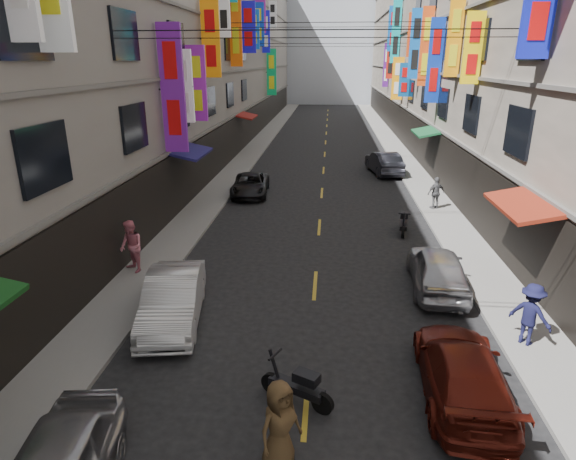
% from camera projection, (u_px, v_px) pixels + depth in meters
% --- Properties ---
extents(sidewalk_left, '(2.00, 90.00, 0.12)m').
position_uv_depth(sidewalk_left, '(251.00, 152.00, 39.22)').
color(sidewalk_left, slate).
rests_on(sidewalk_left, ground).
extents(sidewalk_right, '(2.00, 90.00, 0.12)m').
position_uv_depth(sidewalk_right, '(400.00, 155.00, 38.26)').
color(sidewalk_right, slate).
rests_on(sidewalk_right, ground).
extents(building_row_left, '(10.14, 90.00, 19.00)m').
position_uv_depth(building_row_left, '(170.00, 28.00, 36.56)').
color(building_row_left, gray).
rests_on(building_row_left, ground).
extents(building_row_right, '(10.14, 90.00, 19.00)m').
position_uv_depth(building_row_right, '(495.00, 26.00, 34.63)').
color(building_row_right, '#A6998B').
rests_on(building_row_right, ground).
extents(haze_block, '(18.00, 8.00, 22.00)m').
position_uv_depth(haze_block, '(330.00, 36.00, 82.06)').
color(haze_block, '#AAB1BD').
rests_on(haze_block, ground).
extents(shop_signage, '(14.00, 55.00, 12.54)m').
position_uv_depth(shop_signage, '(319.00, 24.00, 28.93)').
color(shop_signage, '#0D379D').
rests_on(shop_signage, ground).
extents(street_awnings, '(13.99, 35.20, 0.41)m').
position_uv_depth(street_awnings, '(295.00, 153.00, 22.83)').
color(street_awnings, '#134717').
rests_on(street_awnings, ground).
extents(overhead_cables, '(14.00, 38.04, 1.24)m').
position_uv_depth(overhead_cables, '(326.00, 26.00, 24.55)').
color(overhead_cables, black).
rests_on(overhead_cables, ground).
extents(lane_markings, '(0.12, 80.20, 0.01)m').
position_uv_depth(lane_markings, '(324.00, 162.00, 35.94)').
color(lane_markings, gold).
rests_on(lane_markings, ground).
extents(scooter_crossing, '(1.66, 0.94, 1.14)m').
position_uv_depth(scooter_crossing, '(298.00, 386.00, 10.50)').
color(scooter_crossing, black).
rests_on(scooter_crossing, ground).
extents(scooter_far_right, '(0.59, 1.80, 1.14)m').
position_uv_depth(scooter_far_right, '(404.00, 223.00, 21.01)').
color(scooter_far_right, black).
rests_on(scooter_far_right, ground).
extents(car_left_mid, '(2.19, 4.48, 1.41)m').
position_uv_depth(car_left_mid, '(173.00, 299.00, 13.78)').
color(car_left_mid, silver).
rests_on(car_left_mid, ground).
extents(car_left_far, '(2.20, 4.31, 1.16)m').
position_uv_depth(car_left_far, '(250.00, 185.00, 26.91)').
color(car_left_far, black).
rests_on(car_left_far, ground).
extents(car_right_near, '(2.02, 4.46, 1.27)m').
position_uv_depth(car_right_near, '(462.00, 372.00, 10.68)').
color(car_right_near, '#5F1910').
rests_on(car_right_near, ground).
extents(car_right_mid, '(1.92, 4.27, 1.42)m').
position_uv_depth(car_right_mid, '(438.00, 269.00, 15.75)').
color(car_right_mid, '#B1B0B5').
rests_on(car_right_mid, ground).
extents(car_right_far, '(2.29, 4.68, 1.48)m').
position_uv_depth(car_right_far, '(384.00, 163.00, 31.91)').
color(car_right_far, '#23232A').
rests_on(car_right_far, ground).
extents(pedestrian_lfar, '(1.08, 1.07, 1.86)m').
position_uv_depth(pedestrian_lfar, '(131.00, 247.00, 16.71)').
color(pedestrian_lfar, '#D87284').
rests_on(pedestrian_lfar, sidewalk_left).
extents(pedestrian_rnear, '(1.18, 1.17, 1.69)m').
position_uv_depth(pedestrian_rnear, '(530.00, 314.00, 12.42)').
color(pedestrian_rnear, '#131436').
rests_on(pedestrian_rnear, sidewalk_right).
extents(pedestrian_rfar, '(1.08, 0.87, 1.61)m').
position_uv_depth(pedestrian_rfar, '(436.00, 193.00, 23.94)').
color(pedestrian_rfar, '#58585A').
rests_on(pedestrian_rfar, sidewalk_right).
extents(pedestrian_crossing, '(1.05, 1.06, 1.82)m').
position_uv_depth(pedestrian_crossing, '(280.00, 426.00, 8.72)').
color(pedestrian_crossing, '#4F381F').
rests_on(pedestrian_crossing, ground).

